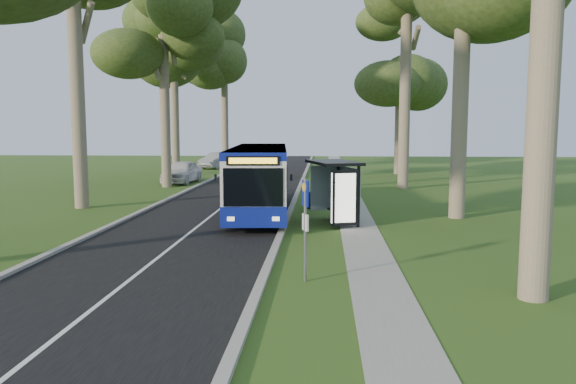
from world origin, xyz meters
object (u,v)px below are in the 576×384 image
at_px(bus_stop_sign, 305,218).
at_px(car_silver, 218,160).
at_px(bus, 260,179).
at_px(car_white, 182,172).
at_px(bus_shelter, 337,181).
at_px(litter_bin, 311,200).

bearing_deg(bus_stop_sign, car_silver, 79.75).
relative_size(bus, car_silver, 2.48).
bearing_deg(car_white, bus_stop_sign, -64.84).
xyz_separation_m(bus_shelter, litter_bin, (-1.19, 4.66, -1.42)).
height_order(litter_bin, car_silver, car_silver).
height_order(bus, bus_shelter, bus).
height_order(bus_shelter, car_white, bus_shelter).
bearing_deg(litter_bin, car_silver, 109.85).
distance_m(bus_stop_sign, car_silver, 41.65).
bearing_deg(litter_bin, bus_stop_sign, -89.30).
bearing_deg(bus_stop_sign, bus, 78.11).
bearing_deg(bus_shelter, litter_bin, 87.09).
bearing_deg(car_white, litter_bin, -47.91).
bearing_deg(car_white, car_silver, 94.94).
relative_size(bus_stop_sign, car_white, 0.56).
xyz_separation_m(bus, bus_stop_sign, (2.52, -11.63, 0.06)).
relative_size(bus, litter_bin, 14.18).
height_order(bus_stop_sign, litter_bin, bus_stop_sign).
height_order(bus_stop_sign, car_silver, bus_stop_sign).
bearing_deg(bus, car_white, 113.18).
bearing_deg(car_silver, bus_stop_sign, -55.35).
bearing_deg(bus, litter_bin, 30.71).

